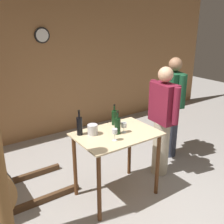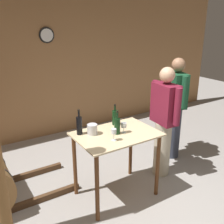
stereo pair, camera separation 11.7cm
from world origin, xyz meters
name	(u,v)px [view 2 (the right image)]	position (x,y,z in m)	size (l,w,h in m)	color
ground_plane	(147,211)	(0.00, 0.00, 0.00)	(14.00, 14.00, 0.00)	#9E9993
back_wall	(55,67)	(0.00, 2.84, 1.35)	(8.40, 0.08, 2.70)	#996B42
tasting_table	(116,146)	(-0.13, 0.49, 0.71)	(1.01, 0.70, 0.88)	beige
wine_bottle_far_left	(79,125)	(-0.52, 0.71, 1.01)	(0.07, 0.07, 0.32)	black
wine_bottle_left	(117,125)	(-0.13, 0.47, 0.99)	(0.07, 0.07, 0.30)	black
wine_bottle_center	(115,117)	(0.01, 0.74, 0.99)	(0.07, 0.07, 0.28)	black
wine_glass_near_left	(114,132)	(-0.27, 0.34, 0.99)	(0.06, 0.06, 0.15)	silver
wine_glass_near_center	(124,125)	(-0.04, 0.46, 0.98)	(0.07, 0.07, 0.13)	silver
ice_bucket	(92,129)	(-0.39, 0.63, 0.95)	(0.13, 0.13, 0.13)	silver
person_host	(175,107)	(1.24, 0.85, 0.88)	(0.34, 0.56, 1.67)	#333847
person_visitor_with_scarf	(164,121)	(0.72, 0.54, 0.85)	(0.25, 0.59, 1.62)	#B7AD93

